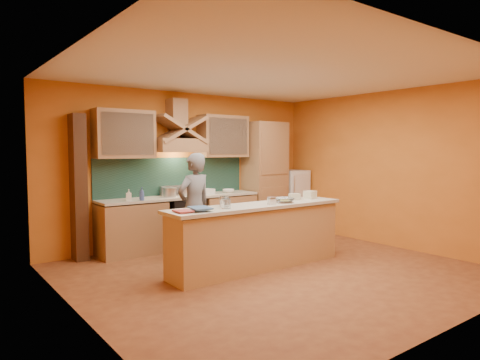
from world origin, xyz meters
TOP-DOWN VIEW (x-y plane):
  - floor at (0.00, 0.00)m, footprint 5.50×5.00m
  - ceiling at (0.00, 0.00)m, footprint 5.50×5.00m
  - wall_back at (0.00, 2.50)m, footprint 5.50×0.02m
  - wall_front at (0.00, -2.50)m, footprint 5.50×0.02m
  - wall_left at (-2.75, 0.00)m, footprint 0.02×5.00m
  - wall_right at (2.75, 0.00)m, footprint 0.02×5.00m
  - base_cabinet_left at (-1.25, 2.20)m, footprint 1.10×0.60m
  - base_cabinet_right at (0.65, 2.20)m, footprint 1.10×0.60m
  - counter_top at (-0.30, 2.20)m, footprint 3.00×0.62m
  - stove at (-0.30, 2.20)m, footprint 0.60×0.58m
  - backsplash at (-0.30, 2.48)m, footprint 3.00×0.03m
  - range_hood at (-0.30, 2.25)m, footprint 0.92×0.50m
  - hood_chimney at (-0.30, 2.35)m, footprint 0.30×0.30m
  - upper_cabinet_left at (-1.30, 2.33)m, footprint 1.00×0.35m
  - upper_cabinet_right at (0.70, 2.33)m, footprint 1.00×0.35m
  - pantry_column at (1.65, 2.20)m, footprint 0.80×0.60m
  - fridge at (2.40, 2.20)m, footprint 0.58×0.60m
  - trim_column_left at (-2.05, 2.35)m, footprint 0.20×0.30m
  - island_body at (-0.10, 0.30)m, footprint 2.80×0.55m
  - island_top at (-0.10, 0.30)m, footprint 2.90×0.62m
  - person at (-0.61, 1.25)m, footprint 0.68×0.50m
  - pot_large at (-0.55, 2.17)m, footprint 0.28×0.28m
  - pot_small at (-0.25, 2.23)m, footprint 0.20×0.20m
  - soap_bottle_a at (-1.35, 2.06)m, footprint 0.11×0.11m
  - soap_bottle_b at (-1.16, 1.97)m, footprint 0.09×0.09m
  - bowl_back at (0.69, 2.14)m, footprint 0.28×0.28m
  - dish_rack at (0.21, 2.18)m, footprint 0.31×0.26m
  - book_lower at (-1.47, 0.27)m, footprint 0.23×0.29m
  - book_upper at (-1.25, 0.27)m, footprint 0.32×0.39m
  - jar_large at (-0.59, 0.44)m, footprint 0.14×0.14m
  - jar_small at (-0.72, 0.23)m, footprint 0.14×0.14m
  - kitchen_scale at (0.04, 0.15)m, footprint 0.14×0.14m
  - mixing_bowl at (0.34, 0.22)m, footprint 0.39×0.39m
  - cloth at (0.34, 0.22)m, footprint 0.30×0.25m
  - grocery_bag_a at (1.06, 0.37)m, footprint 0.22×0.19m
  - grocery_bag_b at (0.74, 0.39)m, footprint 0.19×0.17m

SIDE VIEW (x-z plane):
  - floor at x=0.00m, z-range -0.01..0.01m
  - base_cabinet_left at x=-1.25m, z-range 0.00..0.86m
  - base_cabinet_right at x=0.65m, z-range 0.00..0.86m
  - island_body at x=-0.10m, z-range 0.00..0.88m
  - stove at x=-0.30m, z-range 0.00..0.90m
  - fridge at x=2.40m, z-range 0.00..1.30m
  - person at x=-0.61m, z-range 0.00..1.70m
  - counter_top at x=-0.30m, z-range 0.88..0.92m
  - island_top at x=-0.10m, z-range 0.90..0.95m
  - cloth at x=0.34m, z-range 0.94..0.96m
  - bowl_back at x=0.69m, z-range 0.92..0.99m
  - book_lower at x=-1.47m, z-range 0.94..0.97m
  - dish_rack at x=0.21m, z-range 0.92..1.02m
  - pot_small at x=-0.25m, z-range 0.90..1.05m
  - book_upper at x=-1.25m, z-range 0.97..0.99m
  - pot_large at x=-0.55m, z-range 0.90..1.06m
  - mixing_bowl at x=0.34m, z-range 0.94..1.02m
  - kitchen_scale at x=0.04m, z-range 0.94..1.04m
  - grocery_bag_b at x=0.74m, z-range 0.94..1.04m
  - grocery_bag_a at x=1.06m, z-range 0.94..1.07m
  - jar_small at x=-0.72m, z-range 0.94..1.08m
  - soap_bottle_a at x=-1.35m, z-range 0.92..1.11m
  - jar_large at x=-0.59m, z-range 0.94..1.09m
  - soap_bottle_b at x=-1.16m, z-range 0.92..1.14m
  - pantry_column at x=1.65m, z-range 0.00..2.30m
  - trim_column_left at x=-2.05m, z-range 0.00..2.30m
  - backsplash at x=-0.30m, z-range 0.90..1.60m
  - wall_back at x=0.00m, z-range 0.00..2.80m
  - wall_front at x=0.00m, z-range 0.00..2.80m
  - wall_left at x=-2.75m, z-range 0.00..2.80m
  - wall_right at x=2.75m, z-range 0.00..2.80m
  - range_hood at x=-0.30m, z-range 1.70..1.94m
  - upper_cabinet_left at x=-1.30m, z-range 1.60..2.40m
  - upper_cabinet_right at x=0.70m, z-range 1.60..2.40m
  - hood_chimney at x=-0.30m, z-range 2.15..2.65m
  - ceiling at x=0.00m, z-range 2.79..2.80m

